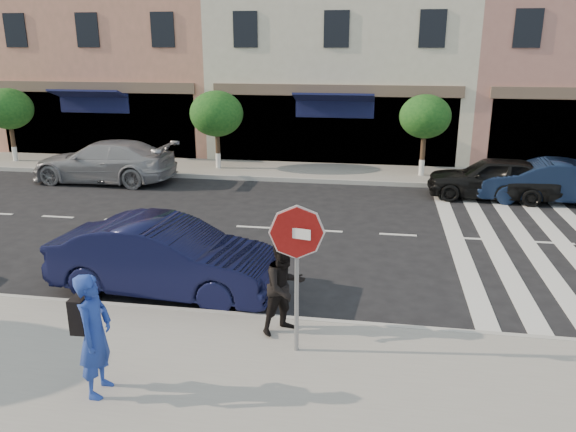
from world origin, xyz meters
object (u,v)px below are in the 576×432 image
object	(u,v)px
photographer	(95,335)
car_far_right	(544,181)
car_far_left	(104,162)
stop_sign	(297,247)
car_far_mid	(493,178)
walker	(285,287)
car_near_mid	(166,257)

from	to	relation	value
photographer	car_far_right	bearing A→B (deg)	-38.87
car_far_left	stop_sign	bearing A→B (deg)	39.53
car_far_mid	walker	bearing A→B (deg)	-22.63
stop_sign	car_far_left	bearing A→B (deg)	141.37
photographer	car_far_mid	distance (m)	14.57
car_far_left	car_near_mid	bearing A→B (deg)	33.99
stop_sign	car_far_left	xyz separation A→B (m)	(-8.89, 11.03, -1.19)
stop_sign	car_near_mid	distance (m)	3.87
walker	photographer	bearing A→B (deg)	178.59
stop_sign	car_far_right	world-z (taller)	stop_sign
car_far_mid	car_far_right	distance (m)	1.57
car_far_left	car_far_mid	distance (m)	13.81
car_near_mid	car_far_left	bearing A→B (deg)	37.85
car_near_mid	car_far_right	size ratio (longest dim) A/B	1.12
walker	car_far_left	world-z (taller)	walker
car_near_mid	car_far_right	xyz separation A→B (m)	(9.51, 8.66, -0.08)
car_far_left	walker	bearing A→B (deg)	40.19
stop_sign	car_near_mid	size ratio (longest dim) A/B	0.53
photographer	car_far_left	bearing A→B (deg)	23.99
photographer	car_far_right	distance (m)	15.34
car_far_mid	car_far_right	xyz separation A→B (m)	(1.56, -0.11, -0.02)
car_far_mid	stop_sign	bearing A→B (deg)	-20.01
stop_sign	photographer	xyz separation A→B (m)	(-2.62, -1.57, -0.89)
photographer	car_far_right	xyz separation A→B (m)	(9.10, 12.34, -0.37)
car_near_mid	car_far_left	xyz separation A→B (m)	(-5.86, 8.92, -0.01)
car_far_mid	car_near_mid	bearing A→B (deg)	-37.84
photographer	walker	bearing A→B (deg)	-49.10
car_far_right	stop_sign	bearing A→B (deg)	-28.49
stop_sign	car_far_mid	distance (m)	12.01
car_near_mid	car_far_mid	world-z (taller)	car_near_mid
stop_sign	car_far_left	size ratio (longest dim) A/B	0.47
walker	car_near_mid	size ratio (longest dim) A/B	0.35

